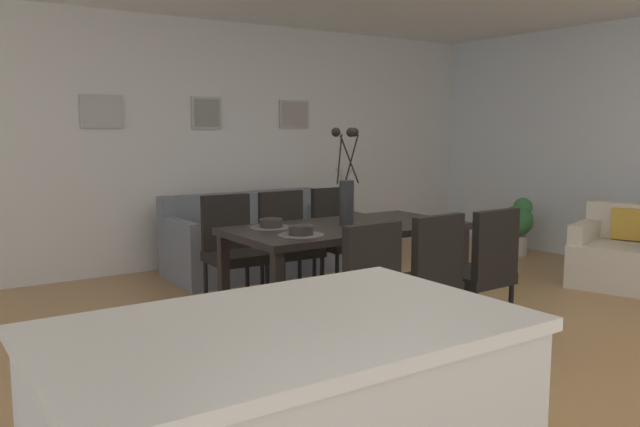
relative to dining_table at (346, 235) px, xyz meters
name	(u,v)px	position (x,y,z in m)	size (l,w,h in m)	color
ground_plane	(408,343)	(0.03, -0.68, -0.66)	(9.00, 9.00, 0.00)	#A87A47
back_wall_panel	(207,144)	(0.03, 2.57, 0.64)	(9.00, 0.10, 2.60)	silver
dining_table	(346,235)	(0.00, 0.00, 0.00)	(1.80, 0.91, 0.74)	black
dining_chair_near_left	(360,288)	(-0.54, -0.87, -0.15)	(0.47, 0.47, 0.92)	black
dining_chair_near_right	(232,245)	(-0.54, 0.86, -0.15)	(0.46, 0.46, 0.92)	black
dining_chair_far_left	(425,275)	(0.03, -0.84, -0.15)	(0.46, 0.46, 0.92)	black
dining_chair_far_right	(287,239)	(-0.01, 0.85, -0.15)	(0.45, 0.45, 0.92)	black
dining_chair_mid_left	(482,266)	(0.54, -0.86, -0.15)	(0.45, 0.45, 0.92)	black
dining_chair_mid_right	(338,233)	(0.55, 0.87, -0.15)	(0.46, 0.46, 0.92)	black
centerpiece_vase	(347,188)	(0.00, 0.00, 0.36)	(0.21, 0.23, 0.73)	#232326
placemat_near_left	(301,235)	(-0.54, -0.21, 0.08)	(0.32, 0.32, 0.01)	#4C4742
bowl_near_left	(301,230)	(-0.54, -0.21, 0.12)	(0.17, 0.17, 0.07)	#2D2826
placemat_near_right	(271,227)	(-0.54, 0.21, 0.08)	(0.32, 0.32, 0.01)	#4C4742
bowl_near_right	(271,222)	(-0.54, 0.21, 0.12)	(0.17, 0.17, 0.07)	#2D2826
sofa	(254,245)	(0.22, 1.88, -0.38)	(1.78, 0.84, 0.80)	slate
side_table	(344,236)	(1.37, 1.91, -0.40)	(0.36, 0.36, 0.52)	#33261E
table_lamp	(344,180)	(1.37, 1.91, 0.23)	(0.22, 0.22, 0.51)	#4C4C51
armchair	(623,255)	(2.81, -0.56, -0.38)	(1.01, 1.01, 0.75)	beige
framed_picture_left	(102,112)	(-1.09, 2.50, 0.97)	(0.41, 0.03, 0.32)	#B2ADA3
framed_picture_center	(207,113)	(0.00, 2.50, 0.97)	(0.34, 0.03, 0.34)	#B2ADA3
framed_picture_right	(294,114)	(1.09, 2.50, 0.97)	(0.39, 0.03, 0.32)	#B2ADA3
potted_plant	(518,223)	(3.19, 0.96, -0.29)	(0.36, 0.36, 0.67)	silver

